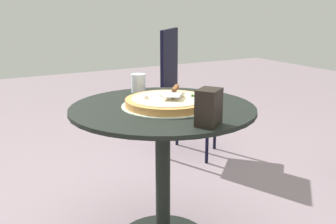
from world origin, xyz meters
name	(u,v)px	position (x,y,z in m)	size (l,w,h in m)	color
patio_table	(163,145)	(0.00, 0.00, 0.50)	(0.84, 0.84, 0.69)	black
pizza_on_tray	(168,102)	(0.01, 0.02, 0.71)	(0.42, 0.42, 0.05)	silver
pizza_server	(174,91)	(-0.01, 0.06, 0.75)	(0.19, 0.17, 0.02)	silver
drinking_cup	(138,83)	(-0.32, 0.03, 0.73)	(0.08, 0.08, 0.09)	silver
napkin_dispenser	(209,107)	(0.34, 0.02, 0.76)	(0.10, 0.08, 0.14)	black
patio_chair_near	(182,84)	(-0.99, 0.70, 0.55)	(0.53, 0.53, 0.95)	black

